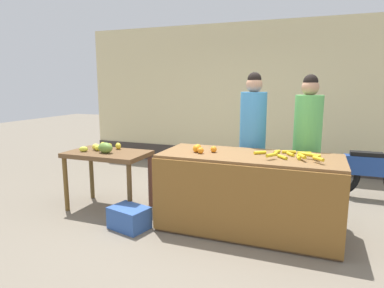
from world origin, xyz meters
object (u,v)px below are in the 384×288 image
parked_motorcycle (372,173)px  vendor_woman_green_shirt (307,146)px  vendor_woman_blue_shirt (252,142)px  produce_crate (129,218)px  produce_sack (180,182)px

parked_motorcycle → vendor_woman_green_shirt: bearing=-132.1°
parked_motorcycle → vendor_woman_blue_shirt: bearing=-146.8°
parked_motorcycle → produce_crate: parked_motorcycle is taller
vendor_woman_green_shirt → produce_sack: (-1.71, -0.07, -0.63)m
vendor_woman_green_shirt → parked_motorcycle: 1.45m
vendor_woman_green_shirt → vendor_woman_blue_shirt: bearing=-177.2°
vendor_woman_blue_shirt → produce_sack: vendor_woman_blue_shirt is taller
vendor_woman_blue_shirt → produce_crate: bearing=-137.2°
vendor_woman_blue_shirt → produce_crate: size_ratio=4.18×
vendor_woman_blue_shirt → produce_sack: (-1.03, -0.04, -0.64)m
vendor_woman_blue_shirt → produce_crate: (-1.22, -1.13, -0.80)m
parked_motorcycle → produce_crate: (-2.81, -2.17, -0.27)m
produce_crate → produce_sack: 1.12m
produce_crate → produce_sack: produce_sack is taller
produce_sack → vendor_woman_green_shirt: bearing=2.4°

